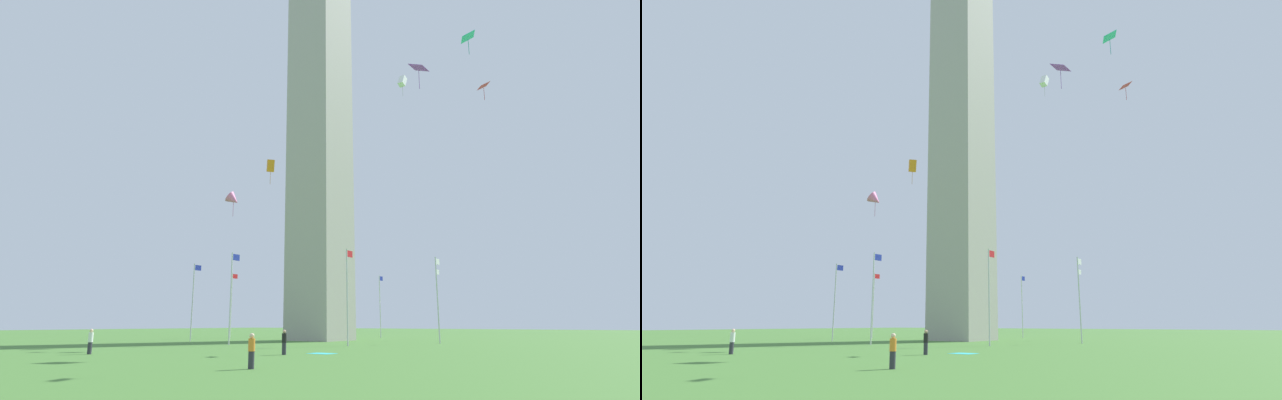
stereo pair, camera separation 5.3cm
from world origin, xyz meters
TOP-DOWN VIEW (x-y plane):
  - ground_plane at (0.00, 0.00)m, footprint 260.00×260.00m
  - obelisk_monument at (0.00, 0.00)m, footprint 6.47×6.47m
  - flagpole_n at (15.57, 0.00)m, footprint 1.12×0.14m
  - flagpole_ne at (11.02, 10.97)m, footprint 1.12×0.14m
  - flagpole_e at (0.05, 15.52)m, footprint 1.12×0.14m
  - flagpole_se at (-10.92, 10.97)m, footprint 1.12×0.14m
  - flagpole_s at (-15.46, 0.00)m, footprint 1.12×0.14m
  - flagpole_sw at (-10.92, -10.97)m, footprint 1.12×0.14m
  - flagpole_w at (0.05, -15.52)m, footprint 1.12×0.14m
  - flagpole_nw at (11.02, -10.97)m, footprint 1.12×0.14m
  - person_black_shirt at (-24.61, -14.47)m, footprint 0.32×0.32m
  - person_orange_shirt at (-33.89, -20.10)m, footprint 0.32×0.32m
  - person_white_shirt at (-31.91, -3.14)m, footprint 0.32×0.32m
  - kite_orange_box at (-11.38, -1.25)m, footprint 1.34×1.38m
  - kite_cyan_diamond at (-18.31, -26.59)m, footprint 1.34×1.29m
  - kite_red_diamond at (-2.20, -22.88)m, footprint 1.56×1.55m
  - kite_white_box at (-0.14, -12.55)m, footprint 1.27×0.82m
  - kite_pink_delta at (-19.00, -3.37)m, footprint 1.76×1.92m
  - kite_purple_diamond at (-11.15, -19.47)m, footprint 1.62×1.51m
  - picnic_blanket_near_first_person at (-21.95, -15.75)m, footprint 1.42×1.81m

SIDE VIEW (x-z plane):
  - ground_plane at x=0.00m, z-range 0.00..0.00m
  - picnic_blanket_near_first_person at x=-21.95m, z-range 0.00..0.01m
  - person_orange_shirt at x=-33.89m, z-range -0.01..1.62m
  - person_black_shirt at x=-24.61m, z-range -0.01..1.64m
  - person_white_shirt at x=-31.91m, z-range -0.01..1.70m
  - flagpole_n at x=15.57m, z-range 0.40..9.53m
  - flagpole_ne at x=11.02m, z-range 0.40..9.53m
  - flagpole_e at x=0.05m, z-range 0.40..9.53m
  - flagpole_se at x=-10.92m, z-range 0.40..9.53m
  - flagpole_s at x=-15.46m, z-range 0.40..9.53m
  - flagpole_sw at x=-10.92m, z-range 0.40..9.53m
  - flagpole_w at x=0.05m, z-range 0.40..9.53m
  - flagpole_nw at x=11.02m, z-range 0.40..9.53m
  - kite_pink_delta at x=-19.00m, z-range 12.32..14.73m
  - kite_orange_box at x=-11.38m, z-range 17.82..20.75m
  - kite_cyan_diamond at x=-18.31m, z-range 22.02..23.71m
  - kite_purple_diamond at x=-11.15m, z-range 24.49..27.01m
  - kite_red_diamond at x=-2.20m, z-range 25.57..27.47m
  - obelisk_monument at x=0.00m, z-range 0.00..58.79m
  - kite_white_box at x=-0.14m, z-range 29.65..32.43m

